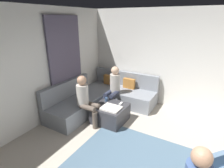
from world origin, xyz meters
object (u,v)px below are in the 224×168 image
Objects in this scene: ottoman at (110,113)px; sectional_couch at (103,97)px; coffee_mug at (106,99)px; person_on_couch_side at (86,98)px; game_remote at (121,103)px; person_on_couch_back at (113,86)px.

sectional_couch is at bearing 135.23° from ottoman.
person_on_couch_side is (-0.23, -0.53, 0.19)m from coffee_mug.
coffee_mug is at bearing -47.56° from sectional_couch.
ottoman is 8.00× the size of coffee_mug.
game_remote is at bearing 132.42° from person_on_couch_side.
game_remote is 0.67m from person_on_couch_back.
sectional_couch is 26.84× the size of coffee_mug.
person_on_couch_side is at bearing -81.12° from sectional_couch.
coffee_mug is at bearing 140.71° from ottoman.
ottoman is at bearing -39.29° from coffee_mug.
game_remote is at bearing 5.71° from coffee_mug.
person_on_couch_back reaches higher than game_remote.
ottoman is at bearing 128.31° from person_on_couch_side.
ottoman is at bearing 113.39° from person_on_couch_back.
person_on_couch_back is 1.01m from person_on_couch_side.
person_on_couch_side is at bearing 80.42° from person_on_couch_back.
game_remote is (0.18, 0.22, 0.22)m from ottoman.
person_on_couch_side reaches higher than coffee_mug.
person_on_couch_back is 1.00× the size of person_on_couch_side.
sectional_couch is 0.59m from coffee_mug.
person_on_couch_back is at bearing 9.87° from sectional_couch.
coffee_mug is 0.40m from game_remote.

